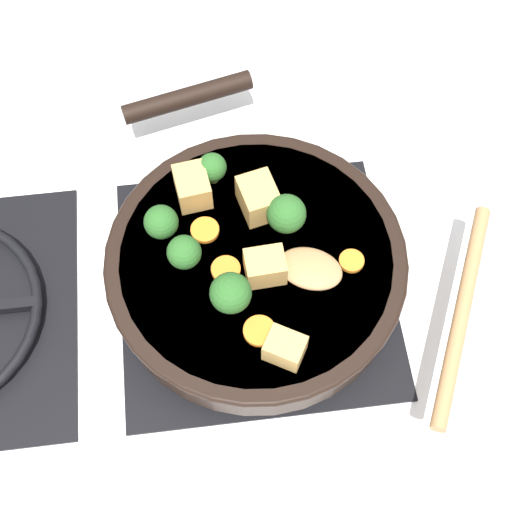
{
  "coord_description": "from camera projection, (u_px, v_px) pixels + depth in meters",
  "views": [
    {
      "loc": [
        -0.34,
        0.04,
        0.75
      ],
      "look_at": [
        0.0,
        0.0,
        0.08
      ],
      "focal_mm": 50.0,
      "sensor_mm": 36.0,
      "label": 1
    }
  ],
  "objects": [
    {
      "name": "ground_plane",
      "position": [
        256.0,
        286.0,
        0.82
      ],
      "size": [
        2.4,
        2.4,
        0.0
      ],
      "primitive_type": "plane",
      "color": "white"
    },
    {
      "name": "tofu_cube_center_large",
      "position": [
        258.0,
        198.0,
        0.77
      ],
      "size": [
        0.05,
        0.05,
        0.04
      ],
      "primitive_type": "cube",
      "rotation": [
        0.0,
        0.0,
        3.37
      ],
      "color": "tan",
      "rests_on": "skillet_pan"
    },
    {
      "name": "broccoli_floret_near_spoon",
      "position": [
        286.0,
        214.0,
        0.75
      ],
      "size": [
        0.04,
        0.04,
        0.05
      ],
      "color": "#709956",
      "rests_on": "skillet_pan"
    },
    {
      "name": "skillet_pan",
      "position": [
        255.0,
        263.0,
        0.77
      ],
      "size": [
        0.43,
        0.32,
        0.05
      ],
      "color": "black",
      "rests_on": "front_burner_grate"
    },
    {
      "name": "broccoli_floret_north_edge",
      "position": [
        184.0,
        252.0,
        0.73
      ],
      "size": [
        0.04,
        0.04,
        0.04
      ],
      "color": "#709956",
      "rests_on": "skillet_pan"
    },
    {
      "name": "tofu_cube_east_chunk",
      "position": [
        285.0,
        348.0,
        0.69
      ],
      "size": [
        0.04,
        0.05,
        0.03
      ],
      "primitive_type": "cube",
      "rotation": [
        0.0,
        0.0,
        1.05
      ],
      "color": "tan",
      "rests_on": "skillet_pan"
    },
    {
      "name": "front_burner_grate",
      "position": [
        256.0,
        282.0,
        0.81
      ],
      "size": [
        0.31,
        0.31,
        0.03
      ],
      "color": "black",
      "rests_on": "ground_plane"
    },
    {
      "name": "wooden_spoon",
      "position": [
        398.0,
        293.0,
        0.73
      ],
      "size": [
        0.23,
        0.24,
        0.02
      ],
      "color": "#A87A4C",
      "rests_on": "skillet_pan"
    },
    {
      "name": "tofu_cube_near_handle",
      "position": [
        192.0,
        187.0,
        0.77
      ],
      "size": [
        0.05,
        0.04,
        0.04
      ],
      "primitive_type": "cube",
      "rotation": [
        0.0,
        0.0,
        0.14
      ],
      "color": "tan",
      "rests_on": "skillet_pan"
    },
    {
      "name": "carrot_slice_orange_thin",
      "position": [
        259.0,
        331.0,
        0.71
      ],
      "size": [
        0.03,
        0.03,
        0.01
      ],
      "primitive_type": "cylinder",
      "color": "orange",
      "rests_on": "skillet_pan"
    },
    {
      "name": "carrot_slice_under_broccoli",
      "position": [
        226.0,
        269.0,
        0.74
      ],
      "size": [
        0.03,
        0.03,
        0.01
      ],
      "primitive_type": "cylinder",
      "color": "orange",
      "rests_on": "skillet_pan"
    },
    {
      "name": "broccoli_floret_west_rim",
      "position": [
        212.0,
        168.0,
        0.78
      ],
      "size": [
        0.03,
        0.03,
        0.04
      ],
      "color": "#709956",
      "rests_on": "skillet_pan"
    },
    {
      "name": "carrot_slice_near_center",
      "position": [
        205.0,
        230.0,
        0.77
      ],
      "size": [
        0.03,
        0.03,
        0.01
      ],
      "primitive_type": "cylinder",
      "color": "orange",
      "rests_on": "skillet_pan"
    },
    {
      "name": "broccoli_floret_center_top",
      "position": [
        161.0,
        222.0,
        0.74
      ],
      "size": [
        0.04,
        0.04,
        0.04
      ],
      "color": "#709956",
      "rests_on": "skillet_pan"
    },
    {
      "name": "carrot_slice_edge_slice",
      "position": [
        351.0,
        261.0,
        0.75
      ],
      "size": [
        0.03,
        0.03,
        0.01
      ],
      "primitive_type": "cylinder",
      "color": "orange",
      "rests_on": "skillet_pan"
    },
    {
      "name": "broccoli_floret_east_rim",
      "position": [
        231.0,
        293.0,
        0.7
      ],
      "size": [
        0.04,
        0.04,
        0.05
      ],
      "color": "#709956",
      "rests_on": "skillet_pan"
    },
    {
      "name": "tofu_cube_west_chunk",
      "position": [
        265.0,
        267.0,
        0.73
      ],
      "size": [
        0.03,
        0.04,
        0.03
      ],
      "primitive_type": "cube",
      "rotation": [
        0.0,
        0.0,
        1.63
      ],
      "color": "tan",
      "rests_on": "skillet_pan"
    }
  ]
}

